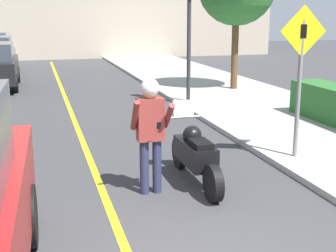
# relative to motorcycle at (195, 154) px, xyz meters

# --- Properties ---
(road_center_line) EXTENTS (0.12, 36.00, 0.01)m
(road_center_line) POSITION_rel_motorcycle_xyz_m (-1.53, 3.04, -0.48)
(road_center_line) COLOR yellow
(road_center_line) RESTS_ON ground
(motorcycle) EXTENTS (0.62, 2.22, 1.27)m
(motorcycle) POSITION_rel_motorcycle_xyz_m (0.00, 0.00, 0.00)
(motorcycle) COLOR black
(motorcycle) RESTS_ON ground
(person_biker) EXTENTS (0.59, 0.49, 1.79)m
(person_biker) POSITION_rel_motorcycle_xyz_m (-0.80, -0.26, 0.62)
(person_biker) COLOR #282D4C
(person_biker) RESTS_ON ground
(crossing_sign) EXTENTS (0.91, 0.08, 2.76)m
(crossing_sign) POSITION_rel_motorcycle_xyz_m (2.17, 0.53, 1.29)
(crossing_sign) COLOR slate
(crossing_sign) RESTS_ON sidewalk_curb
(traffic_light) EXTENTS (0.26, 0.30, 3.80)m
(traffic_light) POSITION_rel_motorcycle_xyz_m (2.04, 6.51, 2.27)
(traffic_light) COLOR #2D2D30
(traffic_light) RESTS_ON sidewalk_curb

